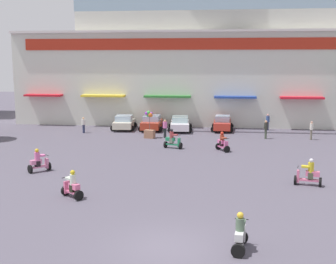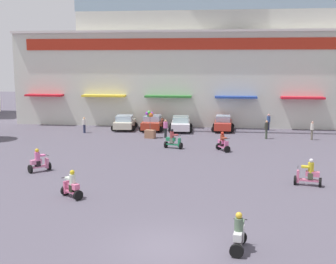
% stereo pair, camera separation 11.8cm
% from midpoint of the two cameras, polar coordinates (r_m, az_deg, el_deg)
% --- Properties ---
extents(ground_plane, '(128.00, 128.00, 0.00)m').
position_cam_midpoint_polar(ground_plane, '(29.54, 3.00, -4.42)').
color(ground_plane, '#524D5A').
extents(colonial_building, '(40.87, 14.22, 21.08)m').
position_cam_midpoint_polar(colonial_building, '(50.91, 4.88, 11.84)').
color(colonial_building, silver).
rests_on(colonial_building, ground).
extents(parked_car_0, '(2.65, 4.01, 1.45)m').
position_cam_midpoint_polar(parked_car_0, '(44.80, -5.59, 1.24)').
color(parked_car_0, beige).
rests_on(parked_car_0, ground).
extents(parked_car_1, '(2.46, 3.89, 1.50)m').
position_cam_midpoint_polar(parked_car_1, '(44.15, -1.95, 1.19)').
color(parked_car_1, '#AF341F').
rests_on(parked_car_1, ground).
extents(parked_car_2, '(2.59, 4.32, 1.45)m').
position_cam_midpoint_polar(parked_car_2, '(43.70, 1.74, 1.08)').
color(parked_car_2, white).
rests_on(parked_car_2, ground).
extents(parked_car_3, '(2.31, 4.09, 1.52)m').
position_cam_midpoint_polar(parked_car_3, '(44.24, 7.25, 1.14)').
color(parked_car_3, red).
rests_on(parked_car_3, ground).
extents(scooter_rider_0, '(1.37, 1.24, 1.49)m').
position_cam_midpoint_polar(scooter_rider_0, '(23.22, -12.26, -6.92)').
color(scooter_rider_0, black).
rests_on(scooter_rider_0, ground).
extents(scooter_rider_2, '(1.15, 1.44, 1.52)m').
position_cam_midpoint_polar(scooter_rider_2, '(34.36, 7.24, -1.44)').
color(scooter_rider_2, black).
rests_on(scooter_rider_2, ground).
extents(scooter_rider_3, '(1.33, 1.37, 1.51)m').
position_cam_midpoint_polar(scooter_rider_3, '(29.05, -16.32, -3.78)').
color(scooter_rider_3, black).
rests_on(scooter_rider_3, ground).
extents(scooter_rider_4, '(1.55, 0.94, 1.60)m').
position_cam_midpoint_polar(scooter_rider_4, '(35.13, 0.76, -1.08)').
color(scooter_rider_4, black).
rests_on(scooter_rider_4, ground).
extents(scooter_rider_5, '(1.57, 0.85, 1.58)m').
position_cam_midpoint_polar(scooter_rider_5, '(26.06, 17.93, -5.29)').
color(scooter_rider_5, black).
rests_on(scooter_rider_5, ground).
extents(scooter_rider_6, '(0.71, 1.47, 1.55)m').
position_cam_midpoint_polar(scooter_rider_6, '(16.88, 9.37, -13.04)').
color(scooter_rider_6, black).
rests_on(scooter_rider_6, ground).
extents(pedestrian_0, '(0.43, 0.43, 1.67)m').
position_cam_midpoint_polar(pedestrian_0, '(40.31, 12.76, 0.47)').
color(pedestrian_0, '#414C3C').
rests_on(pedestrian_0, ground).
extents(pedestrian_1, '(0.39, 0.39, 1.67)m').
position_cam_midpoint_polar(pedestrian_1, '(45.28, 13.00, 1.42)').
color(pedestrian_1, '#202243').
rests_on(pedestrian_1, ground).
extents(pedestrian_2, '(0.47, 0.47, 1.55)m').
position_cam_midpoint_polar(pedestrian_2, '(43.29, -10.76, 1.03)').
color(pedestrian_2, '#292F4C').
rests_on(pedestrian_2, ground).
extents(pedestrian_3, '(0.56, 0.56, 1.67)m').
position_cam_midpoint_polar(pedestrian_3, '(39.84, -0.24, 0.58)').
color(pedestrian_3, '#202526').
rests_on(pedestrian_3, ground).
extents(pedestrian_4, '(0.43, 0.43, 1.66)m').
position_cam_midpoint_polar(pedestrian_4, '(40.84, 18.30, 0.34)').
color(pedestrian_4, '#6E6658').
rests_on(pedestrian_4, ground).
extents(balloon_vendor_cart, '(1.01, 0.78, 2.52)m').
position_cam_midpoint_polar(balloon_vendor_cart, '(39.70, -2.25, 0.64)').
color(balloon_vendor_cart, '#98684E').
rests_on(balloon_vendor_cart, ground).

